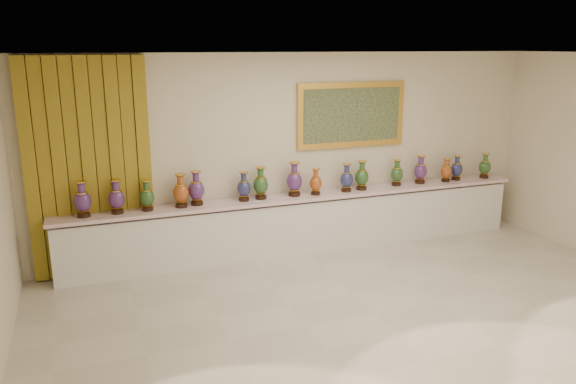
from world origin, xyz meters
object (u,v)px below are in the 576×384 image
(vase_1, at_px, (117,198))
(vase_2, at_px, (147,197))
(vase_0, at_px, (82,201))
(counter, at_px, (304,224))

(vase_1, xyz_separation_m, vase_2, (0.40, -0.00, -0.02))
(vase_0, xyz_separation_m, vase_1, (0.43, 0.01, -0.01))
(vase_1, distance_m, vase_2, 0.40)
(vase_0, height_order, vase_2, vase_0)
(counter, bearing_deg, vase_1, -179.43)
(vase_0, relative_size, vase_2, 1.14)
(vase_1, height_order, vase_2, vase_1)
(counter, relative_size, vase_1, 15.63)
(counter, height_order, vase_1, vase_1)
(counter, bearing_deg, vase_2, -179.25)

